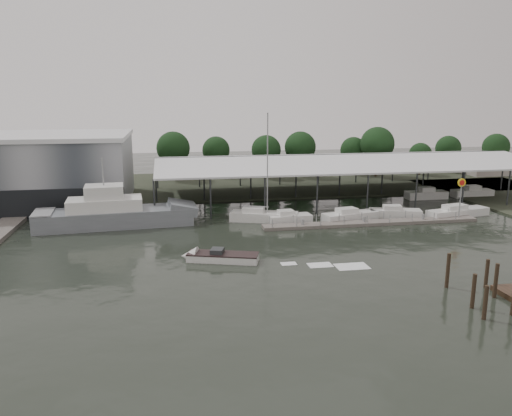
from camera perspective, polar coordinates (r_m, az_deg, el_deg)
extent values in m
plane|color=black|center=(51.11, 1.79, -5.36)|extent=(200.00, 200.00, 0.00)
cube|color=#323628|center=(91.49, -3.58, 2.69)|extent=(140.00, 30.00, 0.30)
cube|color=gray|center=(80.36, -22.90, 3.89)|extent=(24.00, 20.00, 10.00)
cube|color=black|center=(71.22, -24.43, 0.31)|extent=(24.00, 0.30, 4.00)
cube|color=silver|center=(79.84, -23.22, 7.58)|extent=(24.50, 20.50, 0.60)
cube|color=#2E3133|center=(80.77, 9.65, 6.00)|extent=(58.00, 0.40, 0.30)
cylinder|color=#2E3133|center=(65.42, -11.55, 0.86)|extent=(0.24, 0.24, 5.50)
cylinder|color=#2E3133|center=(88.07, -11.22, 3.84)|extent=(0.24, 0.24, 5.50)
cylinder|color=#2E3133|center=(104.36, 22.62, 4.44)|extent=(0.24, 0.24, 5.50)
cube|color=slate|center=(66.57, -27.18, -2.30)|extent=(3.00, 18.00, 0.50)
cube|color=slate|center=(64.68, 13.07, -1.66)|extent=(28.00, 2.00, 0.40)
cylinder|color=gray|center=(59.84, 1.90, -1.89)|extent=(0.10, 0.10, 1.20)
cylinder|color=gray|center=(71.34, 22.47, -0.49)|extent=(0.10, 0.10, 1.20)
cube|color=gray|center=(64.18, 12.27, -1.27)|extent=(0.30, 0.30, 0.70)
cylinder|color=gray|center=(69.73, 22.29, 0.67)|extent=(0.16, 0.16, 5.00)
cylinder|color=yellow|center=(69.30, 22.46, 2.70)|extent=(1.10, 0.12, 1.10)
cylinder|color=red|center=(69.24, 22.49, 2.69)|extent=(0.70, 0.05, 0.70)
cube|color=gray|center=(113.97, 24.95, 4.46)|extent=(10.00, 8.00, 4.00)
cube|color=slate|center=(64.59, -15.77, -1.19)|extent=(19.28, 6.57, 2.40)
cube|color=slate|center=(64.67, -8.43, 0.07)|extent=(3.96, 5.16, 1.88)
cube|color=silver|center=(64.24, -16.87, 0.30)|extent=(9.20, 4.92, 1.80)
cube|color=silver|center=(63.92, -16.97, 1.80)|extent=(4.82, 3.96, 1.61)
cylinder|color=gray|center=(63.54, -17.10, 3.92)|extent=(0.18, 0.18, 3.50)
cube|color=gray|center=(65.07, -23.18, -0.46)|extent=(2.65, 5.05, 0.15)
cube|color=silver|center=(64.58, 0.91, -1.08)|extent=(8.99, 5.34, 1.40)
cube|color=silver|center=(64.59, -0.30, -0.26)|extent=(3.20, 2.62, 0.80)
cylinder|color=gray|center=(63.25, 1.32, 5.03)|extent=(0.16, 0.16, 12.83)
cylinder|color=gray|center=(64.44, -0.07, 0.17)|extent=(3.34, 1.29, 0.12)
cube|color=silver|center=(49.16, -3.81, -5.69)|extent=(7.20, 4.00, 0.90)
cone|color=silver|center=(49.92, -7.65, -5.49)|extent=(2.13, 2.39, 2.00)
cube|color=black|center=(49.03, -3.81, -5.24)|extent=(7.22, 4.06, 0.12)
cube|color=#2E3133|center=(49.07, -4.46, -4.94)|extent=(1.57, 1.70, 0.50)
cube|color=silver|center=(48.45, 3.76, -6.38)|extent=(2.30, 1.50, 0.04)
cube|color=silver|center=(48.36, 7.33, -6.49)|extent=(3.10, 2.00, 0.04)
cube|color=silver|center=(48.45, 10.90, -6.58)|extent=(3.90, 2.50, 0.04)
cube|color=silver|center=(63.92, 3.86, -1.25)|extent=(5.70, 2.62, 1.10)
cube|color=silver|center=(63.62, 3.43, -0.57)|extent=(2.06, 1.75, 0.70)
cube|color=silver|center=(66.17, 10.70, -0.97)|extent=(7.77, 3.79, 1.10)
cube|color=silver|center=(65.82, 10.33, -0.31)|extent=(2.90, 2.14, 0.70)
cube|color=silver|center=(69.35, 15.63, -0.60)|extent=(7.05, 3.85, 1.10)
cube|color=silver|center=(68.97, 15.29, 0.03)|extent=(2.68, 2.15, 0.70)
cube|color=silver|center=(72.40, 22.06, -0.52)|extent=(9.38, 4.13, 1.10)
cube|color=silver|center=(71.97, 21.78, 0.09)|extent=(3.47, 2.26, 0.70)
cylinder|color=#37291B|center=(44.53, 25.69, -7.86)|extent=(0.32, 0.32, 3.45)
cylinder|color=#37291B|center=(41.73, 23.56, -9.09)|extent=(0.32, 0.32, 3.33)
cylinder|color=#37291B|center=(45.21, 21.04, -7.04)|extent=(0.32, 0.32, 3.60)
cylinder|color=#37291B|center=(46.49, 24.83, -7.17)|extent=(0.32, 0.32, 3.10)
cylinder|color=#37291B|center=(40.10, 24.70, -10.19)|extent=(0.32, 0.32, 3.18)
cylinder|color=#2F2115|center=(96.85, -9.36, 4.38)|extent=(0.50, 0.50, 4.50)
sphere|color=#183716|center=(96.37, -9.44, 6.77)|extent=(6.30, 6.30, 6.30)
cylinder|color=#2F2115|center=(100.17, -4.55, 4.61)|extent=(0.50, 0.50, 3.91)
sphere|color=#183716|center=(99.75, -4.59, 6.61)|extent=(5.47, 5.47, 5.47)
cylinder|color=#2F2115|center=(97.90, 1.16, 4.51)|extent=(0.50, 0.50, 4.10)
sphere|color=#183716|center=(97.45, 1.17, 6.66)|extent=(5.73, 5.73, 5.73)
cylinder|color=#2F2115|center=(99.64, 5.03, 4.69)|extent=(0.50, 0.50, 4.39)
sphere|color=#183716|center=(99.18, 5.07, 6.95)|extent=(6.14, 6.14, 6.14)
cylinder|color=#2F2115|center=(104.22, 10.98, 4.68)|extent=(0.50, 0.50, 3.76)
sphere|color=#183716|center=(103.82, 11.06, 6.53)|extent=(5.27, 5.27, 5.27)
cylinder|color=#2F2115|center=(102.59, 13.56, 4.73)|extent=(0.50, 0.50, 4.79)
sphere|color=#183716|center=(102.12, 13.69, 7.13)|extent=(6.71, 6.71, 6.71)
cylinder|color=#2F2115|center=(107.22, 18.16, 4.36)|extent=(0.50, 0.50, 3.22)
sphere|color=#183716|center=(106.88, 18.27, 5.89)|extent=(4.50, 4.50, 4.50)
cylinder|color=#2F2115|center=(113.54, 20.98, 4.71)|extent=(0.50, 0.50, 3.75)
sphere|color=#183716|center=(113.18, 21.11, 6.40)|extent=(5.24, 5.24, 5.24)
cylinder|color=#2F2115|center=(117.64, 25.57, 4.61)|extent=(0.50, 0.50, 3.95)
sphere|color=#183716|center=(117.28, 25.74, 6.33)|extent=(5.53, 5.53, 5.53)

